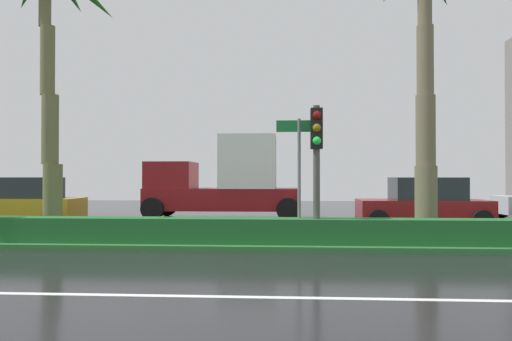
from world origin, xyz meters
TOP-DOWN VIEW (x-y plane):
  - ground_plane at (0.00, 9.00)m, footprint 90.00×42.00m
  - near_lane_divider_stripe at (0.00, 2.00)m, footprint 81.00×0.14m
  - median_strip at (0.00, 8.00)m, footprint 85.50×4.00m
  - median_hedge at (0.00, 6.60)m, footprint 76.50×0.70m
  - palm_tree_centre_left at (5.33, 8.19)m, footprint 3.71×3.67m
  - traffic_signal_median_right at (2.33, 6.53)m, footprint 0.28×0.43m
  - street_name_sign at (1.92, 6.74)m, footprint 1.10×0.08m
  - car_in_traffic_leading at (-8.08, 12.28)m, footprint 4.30×2.02m
  - box_truck_lead at (-0.95, 15.25)m, footprint 6.40×2.64m
  - car_in_traffic_second at (6.28, 11.84)m, footprint 4.30×2.02m

SIDE VIEW (x-z plane):
  - ground_plane at x=0.00m, z-range -0.10..0.00m
  - near_lane_divider_stripe at x=0.00m, z-range 0.00..0.01m
  - median_strip at x=0.00m, z-range 0.00..0.15m
  - median_hedge at x=0.00m, z-range 0.15..0.75m
  - car_in_traffic_leading at x=-8.08m, z-range -0.03..1.69m
  - car_in_traffic_second at x=6.28m, z-range -0.03..1.69m
  - box_truck_lead at x=-0.95m, z-range -0.18..3.28m
  - street_name_sign at x=1.92m, z-range 0.58..3.58m
  - traffic_signal_median_right at x=2.33m, z-range 0.77..4.06m
  - palm_tree_centre_left at x=5.33m, z-range 2.18..10.26m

